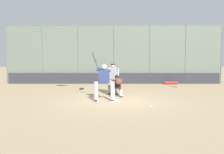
{
  "coord_description": "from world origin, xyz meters",
  "views": [
    {
      "loc": [
        0.14,
        10.07,
        1.79
      ],
      "look_at": [
        0.15,
        -1.0,
        1.05
      ],
      "focal_mm": 35.0,
      "sensor_mm": 36.0,
      "label": 1
    }
  ],
  "objects": [
    {
      "name": "catcher_behind_plate",
      "position": [
        -0.11,
        -1.23,
        0.6
      ],
      "size": [
        0.62,
        0.73,
        1.15
      ],
      "rotation": [
        0.0,
        0.0,
        0.09
      ],
      "color": "#B7B7BC",
      "rests_on": "ground_plane"
    },
    {
      "name": "spare_bat_by_padding",
      "position": [
        -4.25,
        -5.93,
        0.03
      ],
      "size": [
        0.42,
        0.82,
        0.07
      ],
      "rotation": [
        0.0,
        0.0,
        5.15
      ],
      "color": "black",
      "rests_on": "ground_plane"
    },
    {
      "name": "backstop_fence",
      "position": [
        0.0,
        -8.34,
        2.56
      ],
      "size": [
        18.14,
        0.08,
        4.93
      ],
      "color": "#515651",
      "rests_on": "ground_plane"
    },
    {
      "name": "fielding_glove_on_dirt",
      "position": [
        2.18,
        -4.31,
        0.06
      ],
      "size": [
        0.31,
        0.24,
        0.11
      ],
      "color": "black",
      "rests_on": "ground_plane"
    },
    {
      "name": "ground_plane",
      "position": [
        0.0,
        0.0,
        0.0
      ],
      "size": [
        160.0,
        160.0,
        0.0
      ],
      "primitive_type": "plane",
      "color": "tan"
    },
    {
      "name": "home_plate_marker",
      "position": [
        0.0,
        0.0,
        0.01
      ],
      "size": [
        0.43,
        0.43,
        0.01
      ],
      "primitive_type": "cube",
      "color": "white",
      "rests_on": "ground_plane"
    },
    {
      "name": "spare_bat_near_backstop",
      "position": [
        4.1,
        -6.52,
        0.03
      ],
      "size": [
        0.86,
        0.32,
        0.07
      ],
      "rotation": [
        0.0,
        0.0,
        5.97
      ],
      "color": "black",
      "rests_on": "ground_plane"
    },
    {
      "name": "padding_wall",
      "position": [
        0.0,
        -8.24,
        0.45
      ],
      "size": [
        17.7,
        0.18,
        0.89
      ],
      "primitive_type": "cube",
      "color": "#28282D",
      "rests_on": "ground_plane"
    },
    {
      "name": "bleachers_beyond",
      "position": [
        0.7,
        -10.49,
        0.38
      ],
      "size": [
        12.65,
        1.95,
        1.16
      ],
      "color": "slate",
      "rests_on": "ground_plane"
    },
    {
      "name": "batter_at_plate",
      "position": [
        0.52,
        0.05,
        0.92
      ],
      "size": [
        1.08,
        0.61,
        2.27
      ],
      "rotation": [
        0.0,
        0.0,
        0.01
      ],
      "color": "#B7B7BC",
      "rests_on": "ground_plane"
    },
    {
      "name": "equipment_bag_dugout_side",
      "position": [
        -4.62,
        -7.62,
        0.13
      ],
      "size": [
        1.21,
        0.26,
        0.26
      ],
      "color": "maroon",
      "rests_on": "ground_plane"
    },
    {
      "name": "umpire_home",
      "position": [
        0.09,
        -1.96,
        0.93
      ],
      "size": [
        0.7,
        0.46,
        1.73
      ],
      "rotation": [
        0.0,
        0.0,
        -0.09
      ],
      "color": "gray",
      "rests_on": "ground_plane"
    },
    {
      "name": "baseball_loose",
      "position": [
        -1.39,
        1.41,
        0.04
      ],
      "size": [
        0.07,
        0.07,
        0.07
      ],
      "primitive_type": "sphere",
      "color": "white",
      "rests_on": "ground_plane"
    }
  ]
}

